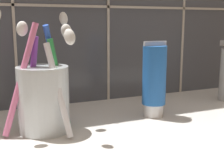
# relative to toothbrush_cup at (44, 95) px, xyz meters

# --- Properties ---
(sink_counter) EXTENTS (0.75, 0.38, 0.02)m
(sink_counter) POSITION_rel_toothbrush_cup_xyz_m (0.15, -0.04, -0.07)
(sink_counter) COLOR silver
(sink_counter) RESTS_ON ground
(toothbrush_cup) EXTENTS (0.14, 0.14, 0.19)m
(toothbrush_cup) POSITION_rel_toothbrush_cup_xyz_m (0.00, 0.00, 0.00)
(toothbrush_cup) COLOR silver
(toothbrush_cup) RESTS_ON sink_counter
(toothpaste_tube) EXTENTS (0.04, 0.04, 0.13)m
(toothpaste_tube) POSITION_rel_toothbrush_cup_xyz_m (0.19, -0.00, 0.01)
(toothpaste_tube) COLOR white
(toothpaste_tube) RESTS_ON sink_counter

